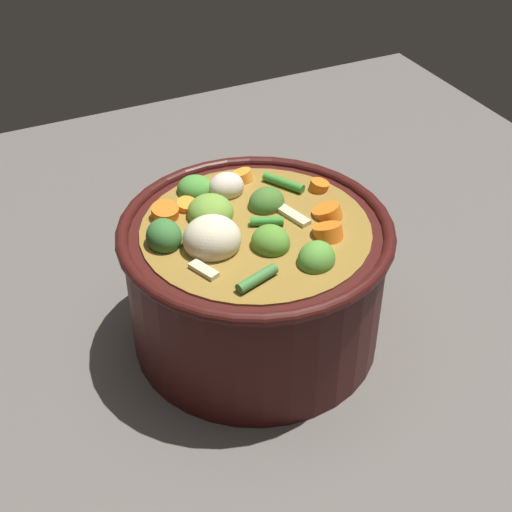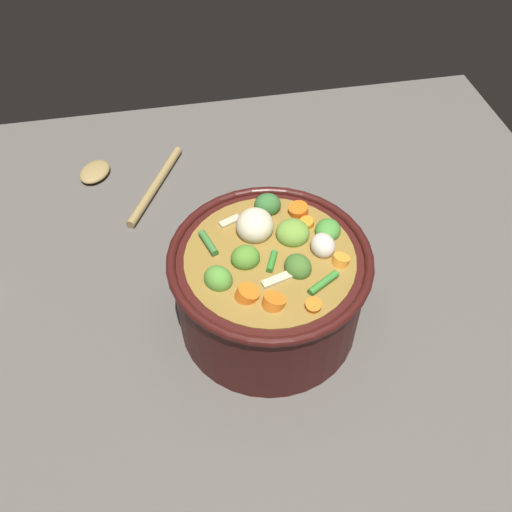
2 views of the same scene
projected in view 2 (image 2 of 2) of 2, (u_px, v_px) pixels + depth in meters
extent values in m
plane|color=#514C47|center=(268.00, 319.00, 0.77)|extent=(1.10, 1.10, 0.00)
cylinder|color=#38110F|center=(269.00, 290.00, 0.72)|extent=(0.24, 0.24, 0.13)
torus|color=#38110F|center=(270.00, 258.00, 0.68)|extent=(0.26, 0.26, 0.01)
cylinder|color=olive|center=(269.00, 288.00, 0.72)|extent=(0.21, 0.21, 0.12)
ellipsoid|color=#448A34|center=(328.00, 230.00, 0.70)|extent=(0.05, 0.05, 0.03)
ellipsoid|color=#518E33|center=(218.00, 279.00, 0.65)|extent=(0.05, 0.05, 0.03)
ellipsoid|color=olive|center=(293.00, 233.00, 0.69)|extent=(0.06, 0.06, 0.03)
ellipsoid|color=#346A30|center=(268.00, 205.00, 0.72)|extent=(0.04, 0.03, 0.03)
ellipsoid|color=#51872B|center=(245.00, 258.00, 0.67)|extent=(0.04, 0.04, 0.03)
ellipsoid|color=#406B29|center=(298.00, 267.00, 0.66)|extent=(0.04, 0.05, 0.03)
cylinder|color=orange|center=(274.00, 302.00, 0.63)|extent=(0.04, 0.04, 0.02)
cylinder|color=orange|center=(307.00, 224.00, 0.71)|extent=(0.02, 0.02, 0.01)
cylinder|color=orange|center=(247.00, 295.00, 0.63)|extent=(0.03, 0.03, 0.02)
cylinder|color=orange|center=(341.00, 261.00, 0.67)|extent=(0.03, 0.03, 0.02)
cylinder|color=orange|center=(313.00, 306.00, 0.62)|extent=(0.02, 0.03, 0.02)
cylinder|color=orange|center=(299.00, 211.00, 0.72)|extent=(0.03, 0.03, 0.02)
ellipsoid|color=beige|center=(255.00, 226.00, 0.70)|extent=(0.06, 0.06, 0.04)
ellipsoid|color=beige|center=(324.00, 247.00, 0.68)|extent=(0.03, 0.04, 0.03)
cylinder|color=#3A7334|center=(208.00, 243.00, 0.68)|extent=(0.02, 0.04, 0.01)
cylinder|color=#2E7C2A|center=(274.00, 261.00, 0.66)|extent=(0.02, 0.03, 0.01)
cylinder|color=#35802D|center=(323.00, 283.00, 0.64)|extent=(0.04, 0.03, 0.01)
cube|color=beige|center=(230.00, 222.00, 0.71)|extent=(0.03, 0.02, 0.01)
cube|color=beige|center=(273.00, 280.00, 0.65)|extent=(0.04, 0.02, 0.01)
ellipsoid|color=olive|center=(95.00, 172.00, 0.97)|extent=(0.07, 0.08, 0.02)
cylinder|color=olive|center=(156.00, 185.00, 0.95)|extent=(0.11, 0.19, 0.01)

